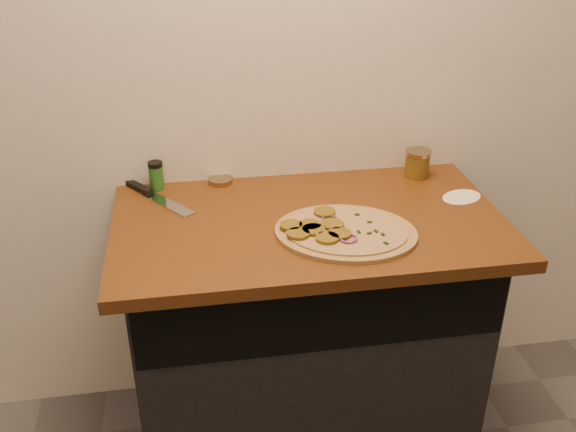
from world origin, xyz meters
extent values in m
cube|color=silver|center=(0.00, 1.75, 1.35)|extent=(4.00, 0.02, 2.70)
cube|color=black|center=(0.00, 1.45, 0.43)|extent=(1.10, 0.60, 0.86)
cube|color=brown|center=(0.00, 1.42, 0.88)|extent=(1.20, 0.70, 0.04)
cylinder|color=tan|center=(0.09, 1.30, 0.91)|extent=(0.51, 0.51, 0.01)
cylinder|color=beige|center=(0.09, 1.30, 0.92)|extent=(0.45, 0.45, 0.01)
cylinder|color=brown|center=(0.05, 1.41, 0.92)|extent=(0.07, 0.07, 0.01)
cylinder|color=brown|center=(-0.01, 1.33, 0.92)|extent=(0.07, 0.07, 0.01)
cylinder|color=brown|center=(-0.06, 1.29, 0.92)|extent=(0.07, 0.07, 0.01)
cylinder|color=brown|center=(0.02, 1.25, 0.92)|extent=(0.07, 0.07, 0.01)
cylinder|color=brown|center=(-0.07, 1.34, 0.92)|extent=(0.07, 0.07, 0.01)
cylinder|color=brown|center=(0.06, 1.27, 0.92)|extent=(0.07, 0.07, 0.01)
cylinder|color=brown|center=(0.05, 1.33, 0.92)|extent=(0.07, 0.07, 0.01)
cylinder|color=brown|center=(-0.01, 1.30, 0.92)|extent=(0.07, 0.07, 0.01)
torus|color=#813077|center=(0.05, 1.36, 0.92)|extent=(0.06, 0.06, 0.01)
torus|color=#813077|center=(0.08, 1.24, 0.92)|extent=(0.06, 0.06, 0.01)
cube|color=black|center=(0.00, 1.30, 0.92)|extent=(0.01, 0.02, 0.00)
cube|color=black|center=(0.18, 1.20, 0.92)|extent=(0.02, 0.02, 0.00)
cube|color=black|center=(0.18, 1.25, 0.92)|extent=(0.01, 0.02, 0.00)
cube|color=black|center=(0.15, 1.26, 0.92)|extent=(0.02, 0.02, 0.00)
cube|color=black|center=(0.06, 1.31, 0.92)|extent=(0.02, 0.01, 0.00)
cube|color=black|center=(0.17, 1.27, 0.92)|extent=(0.01, 0.02, 0.00)
cube|color=black|center=(0.17, 1.33, 0.92)|extent=(0.02, 0.01, 0.00)
cube|color=black|center=(0.07, 1.23, 0.92)|extent=(0.02, 0.02, 0.00)
cube|color=black|center=(0.00, 1.25, 0.92)|extent=(0.02, 0.02, 0.00)
cube|color=black|center=(-0.02, 1.29, 0.92)|extent=(0.01, 0.02, 0.00)
cube|color=black|center=(0.00, 1.35, 0.92)|extent=(0.02, 0.01, 0.00)
cube|color=black|center=(0.14, 1.38, 0.92)|extent=(0.02, 0.02, 0.00)
cube|color=black|center=(0.12, 1.28, 0.92)|extent=(0.01, 0.02, 0.00)
cube|color=#B7BAC1|center=(-0.43, 1.58, 0.90)|extent=(0.17, 0.21, 0.01)
cube|color=black|center=(-0.52, 1.71, 0.91)|extent=(0.09, 0.11, 0.02)
cylinder|color=#957C57|center=(-0.25, 1.72, 0.91)|extent=(0.10, 0.10, 0.02)
cylinder|color=#9C280F|center=(0.43, 1.66, 0.94)|extent=(0.08, 0.08, 0.08)
cylinder|color=#957C57|center=(0.43, 1.66, 0.99)|extent=(0.09, 0.09, 0.01)
cylinder|color=#24621E|center=(-0.46, 1.70, 0.94)|extent=(0.05, 0.05, 0.08)
cylinder|color=black|center=(-0.46, 1.70, 0.99)|extent=(0.05, 0.05, 0.01)
cylinder|color=white|center=(0.52, 1.48, 0.90)|extent=(0.19, 0.19, 0.00)
camera|label=1|loc=(-0.34, -0.28, 1.83)|focal=40.00mm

